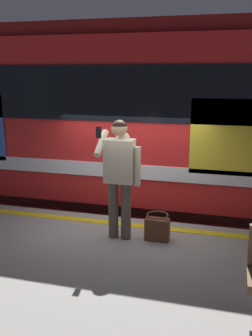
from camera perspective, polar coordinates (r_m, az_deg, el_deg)
name	(u,v)px	position (r m, az deg, el deg)	size (l,w,h in m)	color
ground_plane	(128,268)	(6.75, 0.31, -14.40)	(23.48, 23.48, 0.00)	#4C4742
platform	(88,306)	(5.01, -5.57, -19.38)	(13.80, 3.69, 0.90)	gray
safety_line	(123,224)	(6.10, -0.43, -8.17)	(13.53, 0.16, 0.01)	yellow
track_rail_near	(143,238)	(7.68, 2.53, -10.10)	(17.94, 0.08, 0.16)	slate
track_rail_far	(157,213)	(8.99, 4.62, -6.50)	(17.94, 0.08, 0.16)	slate
train_carriage	(117,109)	(7.94, -1.37, 8.57)	(12.66, 2.97, 3.86)	red
passenger	(120,170)	(5.33, -0.90, -0.31)	(0.57, 0.55, 1.68)	brown
handbag	(157,228)	(5.52, 4.58, -8.72)	(0.34, 0.31, 0.38)	#59331E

